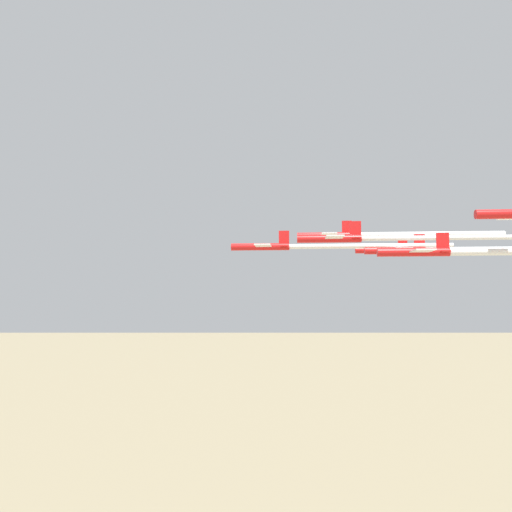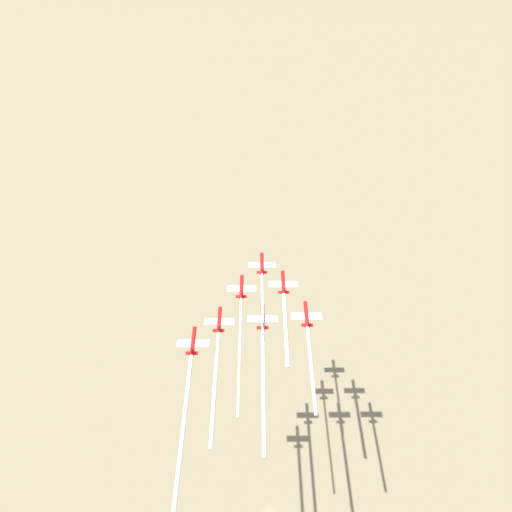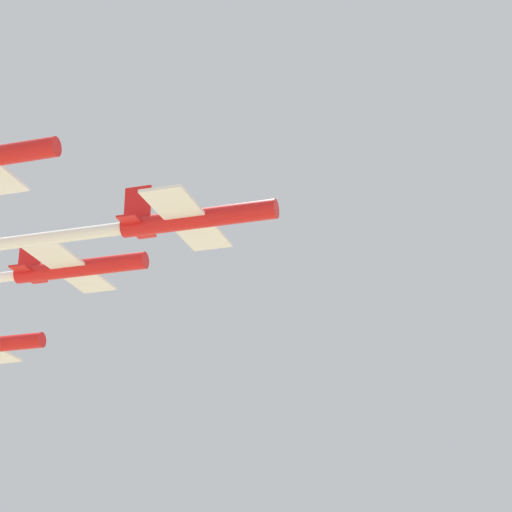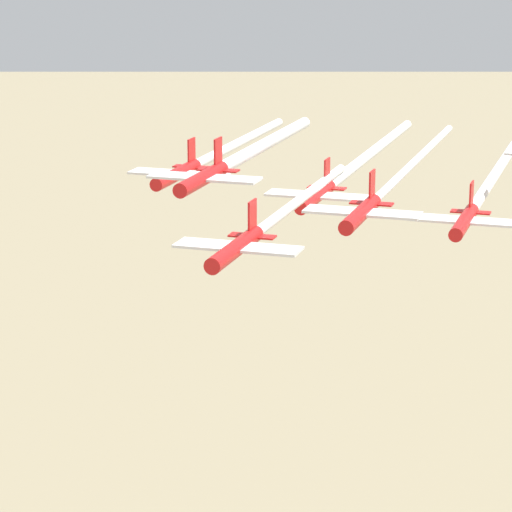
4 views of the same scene
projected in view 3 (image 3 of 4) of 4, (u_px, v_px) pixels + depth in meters
name	position (u px, v px, depth m)	size (l,w,h in m)	color
jet_0	(192.00, 219.00, 66.46)	(10.52, 10.83, 3.65)	red
jet_1	(75.00, 268.00, 76.48)	(10.52, 10.83, 3.65)	red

